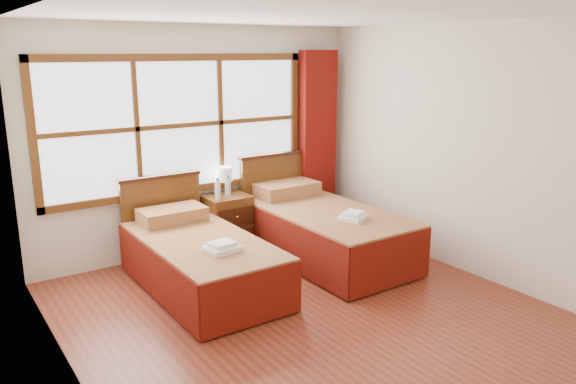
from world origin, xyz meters
TOP-DOWN VIEW (x-y plane):
  - floor at (0.00, 0.00)m, footprint 4.50×4.50m
  - ceiling at (0.00, 0.00)m, footprint 4.50×4.50m
  - wall_back at (0.00, 2.25)m, footprint 4.00×0.00m
  - wall_left at (-2.00, 0.00)m, footprint 0.00×4.50m
  - wall_right at (2.00, 0.00)m, footprint 0.00×4.50m
  - window at (-0.25, 2.21)m, footprint 3.16×0.06m
  - curtain at (1.60, 2.11)m, footprint 0.50×0.16m
  - bed_left at (-0.55, 1.20)m, footprint 1.01×2.03m
  - bed_right at (0.98, 1.20)m, footprint 1.10×2.14m
  - nightstand at (0.19, 1.99)m, footprint 0.50×0.49m
  - towels_left at (-0.54, 0.73)m, footprint 0.32×0.28m
  - towels_right at (1.00, 0.68)m, footprint 0.36×0.34m
  - lamp at (0.22, 2.06)m, footprint 0.17×0.17m
  - bottle_near at (0.03, 1.90)m, footprint 0.07×0.07m
  - bottle_far at (0.21, 1.98)m, footprint 0.06×0.06m

SIDE VIEW (x-z plane):
  - floor at x=0.00m, z-range 0.00..0.00m
  - bed_left at x=-0.55m, z-range -0.19..0.79m
  - bed_right at x=0.98m, z-range -0.21..0.86m
  - nightstand at x=0.19m, z-range 0.00..0.67m
  - towels_left at x=-0.54m, z-range 0.52..0.60m
  - towels_right at x=1.00m, z-range 0.57..0.65m
  - bottle_far at x=0.21m, z-range 0.66..0.90m
  - bottle_near at x=0.03m, z-range 0.66..0.91m
  - lamp at x=0.22m, z-range 0.74..1.07m
  - curtain at x=1.60m, z-range 0.02..2.32m
  - wall_back at x=0.00m, z-range -0.70..3.30m
  - wall_left at x=-2.00m, z-range -0.95..3.55m
  - wall_right at x=2.00m, z-range -0.95..3.55m
  - window at x=-0.25m, z-range 0.72..2.28m
  - ceiling at x=0.00m, z-range 2.60..2.60m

